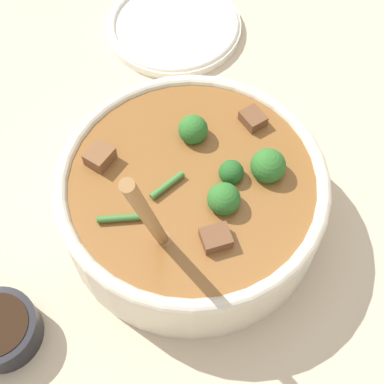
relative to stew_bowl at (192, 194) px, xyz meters
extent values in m
plane|color=#C6B293|center=(0.00, 0.00, -0.05)|extent=(4.00, 4.00, 0.00)
cylinder|color=beige|center=(0.00, 0.00, -0.01)|extent=(0.30, 0.30, 0.08)
torus|color=beige|center=(0.00, 0.00, 0.03)|extent=(0.30, 0.30, 0.02)
cylinder|color=brown|center=(0.00, 0.00, 0.01)|extent=(0.27, 0.27, 0.05)
sphere|color=#2D6B28|center=(0.04, 0.01, 0.04)|extent=(0.03, 0.03, 0.03)
cylinder|color=#6B9956|center=(0.04, 0.01, 0.02)|extent=(0.01, 0.01, 0.02)
sphere|color=#235B23|center=(0.02, 0.04, 0.04)|extent=(0.03, 0.03, 0.03)
cylinder|color=#6B9956|center=(0.02, 0.04, 0.02)|extent=(0.01, 0.01, 0.01)
sphere|color=#2D6B28|center=(0.04, 0.07, 0.04)|extent=(0.04, 0.04, 0.04)
cylinder|color=#6B9956|center=(0.04, 0.07, 0.02)|extent=(0.01, 0.01, 0.02)
sphere|color=#2D6B28|center=(-0.05, 0.03, 0.04)|extent=(0.03, 0.03, 0.03)
cylinder|color=#6B9956|center=(-0.05, 0.03, 0.02)|extent=(0.01, 0.01, 0.01)
cube|color=brown|center=(-0.08, -0.07, 0.04)|extent=(0.03, 0.04, 0.02)
cube|color=brown|center=(-0.03, 0.10, 0.03)|extent=(0.03, 0.02, 0.02)
cube|color=brown|center=(0.07, -0.02, 0.03)|extent=(0.03, 0.03, 0.02)
cylinder|color=#3D7533|center=(-0.01, -0.03, 0.04)|extent=(0.01, 0.04, 0.01)
cylinder|color=#3D7533|center=(0.00, -0.09, 0.04)|extent=(0.03, 0.04, 0.01)
ellipsoid|color=olive|center=(0.04, -0.06, 0.03)|extent=(0.04, 0.03, 0.01)
cylinder|color=olive|center=(0.05, -0.08, 0.11)|extent=(0.04, 0.05, 0.17)
cylinder|color=black|center=(0.01, -0.24, -0.03)|extent=(0.08, 0.08, 0.04)
cylinder|color=silver|center=(-0.28, 0.16, -0.05)|extent=(0.20, 0.20, 0.01)
torus|color=silver|center=(-0.28, 0.16, -0.04)|extent=(0.19, 0.19, 0.01)
camera|label=1|loc=(0.25, -0.17, 0.51)|focal=50.00mm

